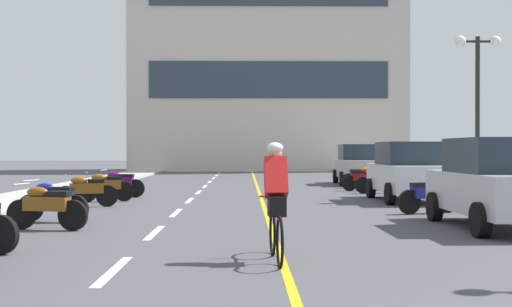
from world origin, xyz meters
name	(u,v)px	position (x,y,z in m)	size (l,w,h in m)	color
ground_plane	(253,194)	(0.00, 21.00, 0.00)	(140.00, 140.00, 0.00)	#47474C
curb_left	(71,188)	(-7.20, 24.00, 0.06)	(2.40, 72.00, 0.12)	#A8A8A3
curb_right	(430,187)	(7.20, 24.00, 0.06)	(2.40, 72.00, 0.12)	#A8A8A3
lane_dash_1	(113,271)	(-2.00, 6.00, 0.00)	(0.14, 2.20, 0.01)	silver
lane_dash_2	(155,233)	(-2.00, 10.00, 0.00)	(0.14, 2.20, 0.01)	silver
lane_dash_3	(176,213)	(-2.00, 14.00, 0.00)	(0.14, 2.20, 0.01)	silver
lane_dash_4	(189,200)	(-2.00, 18.00, 0.00)	(0.14, 2.20, 0.01)	silver
lane_dash_5	(198,192)	(-2.00, 22.00, 0.00)	(0.14, 2.20, 0.01)	silver
lane_dash_6	(205,186)	(-2.00, 26.00, 0.00)	(0.14, 2.20, 0.01)	silver
lane_dash_7	(210,182)	(-2.00, 30.00, 0.00)	(0.14, 2.20, 0.01)	silver
lane_dash_8	(214,178)	(-2.00, 34.00, 0.00)	(0.14, 2.20, 0.01)	silver
lane_dash_9	(217,175)	(-2.00, 38.00, 0.00)	(0.14, 2.20, 0.01)	silver
lane_dash_10	(219,173)	(-2.00, 42.00, 0.00)	(0.14, 2.20, 0.01)	silver
lane_dash_11	(221,171)	(-2.00, 46.00, 0.00)	(0.14, 2.20, 0.01)	silver
centre_line_yellow	(258,189)	(0.25, 24.00, 0.00)	(0.12, 66.00, 0.01)	gold
office_building	(267,27)	(1.44, 48.43, 10.97)	(20.33, 6.98, 21.95)	beige
street_lamp_mid	(478,79)	(7.02, 18.07, 3.81)	(1.46, 0.36, 5.03)	black
parked_car_near	(497,183)	(4.79, 10.59, 0.92)	(1.96, 4.22, 1.82)	black
parked_car_mid	(407,171)	(4.72, 17.69, 0.92)	(1.95, 4.22, 1.82)	black
parked_car_far	(358,164)	(4.85, 27.48, 0.92)	(2.02, 4.25, 1.82)	black
motorcycle_3	(46,206)	(-4.19, 10.46, 0.47)	(1.68, 0.64, 0.92)	black
motorcycle_4	(52,200)	(-4.49, 11.93, 0.47)	(1.66, 0.72, 0.92)	black
motorcycle_5	(429,194)	(4.28, 13.69, 0.47)	(1.63, 0.81, 0.92)	black
motorcycle_6	(86,190)	(-4.64, 15.65, 0.47)	(1.66, 0.74, 0.92)	black
motorcycle_7	(105,186)	(-4.51, 17.55, 0.47)	(1.65, 0.75, 0.92)	black
motorcycle_8	(119,183)	(-4.46, 19.51, 0.47)	(1.70, 0.60, 0.92)	black
motorcycle_9	(378,180)	(4.54, 21.27, 0.47)	(1.70, 0.60, 0.92)	black
motorcycle_10	(363,178)	(4.25, 22.82, 0.47)	(1.65, 0.76, 0.92)	black
motorcycle_11	(362,177)	(4.52, 24.58, 0.47)	(1.70, 0.60, 0.92)	black
cyclist_rider	(276,199)	(0.16, 6.75, 0.89)	(0.42, 1.77, 1.71)	black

